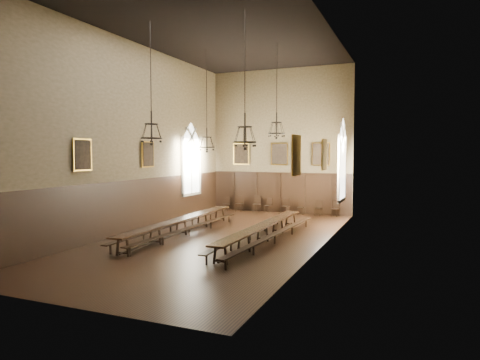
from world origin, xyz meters
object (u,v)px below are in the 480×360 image
Objects in this scene: chair_5 at (301,210)px; chair_6 at (318,211)px; chair_7 at (335,212)px; bench_right_inner at (250,234)px; chandelier_front_right at (245,133)px; chair_3 at (268,208)px; bench_right_outer at (275,237)px; bench_left_inner at (189,230)px; chair_2 at (257,207)px; table_right at (263,233)px; chandelier_back_right at (277,127)px; bench_left_outer at (171,228)px; chair_0 at (226,206)px; chandelier_front_left at (152,130)px; chair_4 at (285,209)px; table_left at (181,227)px; chair_1 at (239,206)px; chandelier_back_left at (207,140)px.

chair_5 is 1.10m from chair_6.
bench_right_inner is at bearing -90.98° from chair_7.
chandelier_front_right reaches higher than chair_5.
chair_3 is 11.80m from chandelier_front_right.
bench_right_outer is at bearing -76.61° from chair_6.
bench_right_outer is (4.11, -0.10, 0.01)m from bench_left_inner.
chair_3 is 0.18× the size of chandelier_front_right.
bench_right_outer is 9.45× the size of chair_2.
chandelier_front_right is at bearing -89.34° from chair_5.
chandelier_front_right is at bearing -60.68° from chair_3.
chair_7 is (1.61, 8.39, -0.08)m from table_right.
chair_3 and chair_6 have the same top height.
chandelier_back_right reaches higher than chair_7.
chair_6 is at bearing 58.41° from bench_left_outer.
chair_5 is (2.10, 0.03, -0.01)m from chair_3.
table_right is at bearing -60.54° from chair_0.
chair_0 is at bearing 123.24° from table_right.
chandelier_front_left is at bearing -74.76° from bench_left_outer.
chair_4 is (-0.85, 8.29, 0.01)m from bench_right_inner.
table_left is 9.70× the size of chair_1.
chair_6 reaches higher than chair_0.
chair_0 is (-1.50, 8.40, -0.12)m from table_left.
chair_5 reaches higher than bench_right_inner.
chair_1 is 8.42m from chandelier_back_right.
chair_1 is 0.20× the size of chandelier_front_right.
table_right reaches higher than bench_right_outer.
chair_2 is at bearing -166.48° from chair_7.
table_left is 11.08× the size of chair_5.
table_left is 6.54m from chandelier_back_right.
chair_1 is 3.06m from chair_4.
chandelier_back_left is at bearing -177.02° from chandelier_back_right.
table_right is at bearing 1.13° from table_left.
table_left is 6.23m from chandelier_front_right.
chandelier_back_right is (4.25, 2.81, 4.74)m from bench_left_outer.
chandelier_front_left is (0.09, -2.43, 4.29)m from table_left.
table_right is at bearing -81.05° from chair_6.
table_right is 9.42m from chair_1.
chair_3 is at bearing 178.30° from chair_5.
chandelier_back_right is 0.93× the size of chandelier_front_left.
chair_4 is 0.20× the size of chandelier_front_left.
table_left is at bearing -178.53° from bench_right_inner.
chandelier_front_left reaches higher than bench_right_outer.
chair_6 reaches higher than bench_left_outer.
chair_7 is at bearing 82.12° from chandelier_front_right.
chair_6 is at bearing -6.09° from chair_5.
chair_6 is 0.21× the size of chandelier_back_right.
chair_4 is at bearing 3.80° from chair_1.
bench_left_outer is at bearing -178.53° from bench_right_inner.
chair_6 is (5.12, 0.00, -0.03)m from chair_1.
chair_5 is 0.20× the size of chandelier_back_right.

